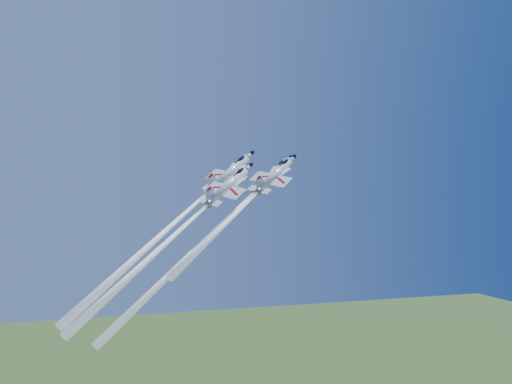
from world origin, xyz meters
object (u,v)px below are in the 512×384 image
object	(u,v)px
jet_left	(175,222)
jet_slot	(176,234)
jet_lead	(213,232)
jet_right	(242,207)

from	to	relation	value
jet_left	jet_slot	distance (m)	7.74
jet_lead	jet_slot	world-z (taller)	jet_lead
jet_lead	jet_right	xyz separation A→B (m)	(4.44, -6.53, 5.40)
jet_right	jet_slot	distance (m)	14.08
jet_slot	jet_lead	bearing A→B (deg)	85.57
jet_right	jet_left	bearing A→B (deg)	-161.10
jet_lead	jet_left	world-z (taller)	jet_left
jet_right	jet_slot	xyz separation A→B (m)	(-12.92, 1.97, -5.23)
jet_left	jet_slot	xyz separation A→B (m)	(-1.06, -7.43, -1.87)
jet_lead	jet_right	size ratio (longest dim) A/B	1.53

